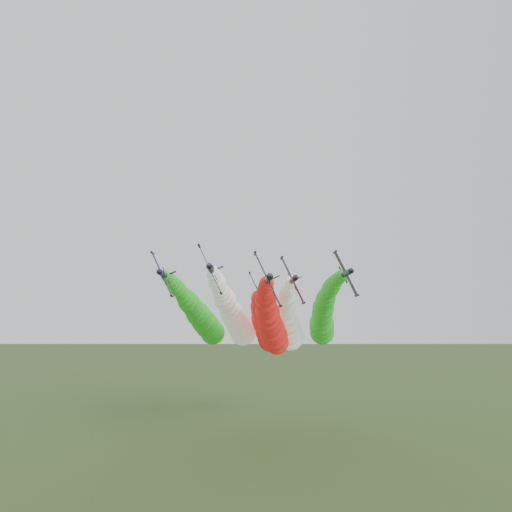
% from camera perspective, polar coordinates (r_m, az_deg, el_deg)
% --- Properties ---
extents(jet_lead, '(12.77, 84.69, 22.05)m').
position_cam_1_polar(jet_lead, '(142.31, 1.80, -8.11)').
color(jet_lead, black).
rests_on(jet_lead, ground).
extents(jet_inner_left, '(13.14, 85.06, 22.41)m').
position_cam_1_polar(jet_inner_left, '(151.92, -2.46, -7.06)').
color(jet_inner_left, black).
rests_on(jet_inner_left, ground).
extents(jet_inner_right, '(13.47, 85.39, 22.75)m').
position_cam_1_polar(jet_inner_right, '(158.35, 3.66, -7.75)').
color(jet_inner_right, black).
rests_on(jet_inner_right, ground).
extents(jet_outer_left, '(13.19, 85.11, 22.46)m').
position_cam_1_polar(jet_outer_left, '(163.11, -6.24, -7.11)').
color(jet_outer_left, black).
rests_on(jet_outer_left, ground).
extents(jet_outer_right, '(13.19, 85.10, 22.46)m').
position_cam_1_polar(jet_outer_right, '(161.83, 7.68, -7.04)').
color(jet_outer_right, black).
rests_on(jet_outer_right, ground).
extents(jet_trail, '(13.22, 85.14, 22.49)m').
position_cam_1_polar(jet_trail, '(173.47, 1.04, -8.20)').
color(jet_trail, black).
rests_on(jet_trail, ground).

